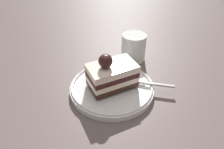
% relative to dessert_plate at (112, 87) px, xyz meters
% --- Properties ---
extents(ground_plane, '(2.40, 2.40, 0.00)m').
position_rel_dessert_plate_xyz_m(ground_plane, '(0.02, -0.03, -0.01)').
color(ground_plane, '#5C4F4F').
extents(dessert_plate, '(0.21, 0.21, 0.02)m').
position_rel_dessert_plate_xyz_m(dessert_plate, '(0.00, 0.00, 0.00)').
color(dessert_plate, silver).
rests_on(dessert_plate, ground_plane).
extents(cake_slice, '(0.13, 0.13, 0.09)m').
position_rel_dessert_plate_xyz_m(cake_slice, '(-0.00, 0.00, 0.04)').
color(cake_slice, '#362017').
rests_on(cake_slice, dessert_plate).
extents(fork, '(0.12, 0.02, 0.00)m').
position_rel_dessert_plate_xyz_m(fork, '(-0.09, -0.03, 0.01)').
color(fork, silver).
rests_on(fork, dessert_plate).
extents(drink_glass_near, '(0.07, 0.07, 0.08)m').
position_rel_dessert_plate_xyz_m(drink_glass_near, '(-0.02, -0.16, 0.03)').
color(drink_glass_near, white).
rests_on(drink_glass_near, ground_plane).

